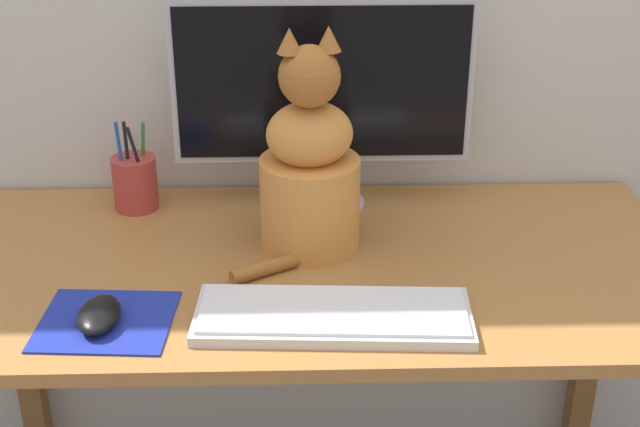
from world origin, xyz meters
The scene contains 7 objects.
desk centered at (0.00, 0.00, 0.62)m, with size 1.36×0.65×0.72m.
monitor centered at (0.03, 0.23, 0.96)m, with size 0.58×0.17×0.42m.
keyboard centered at (0.03, -0.20, 0.74)m, with size 0.45×0.18×0.02m.
mousepad_left centered at (-0.33, -0.19, 0.73)m, with size 0.22×0.20×0.00m.
computer_mouse_left centered at (-0.34, -0.20, 0.74)m, with size 0.07×0.11×0.03m.
cat centered at (0.00, 0.06, 0.88)m, with size 0.24×0.26×0.41m.
pen_cup centered at (-0.35, 0.23, 0.78)m, with size 0.09×0.09×0.18m.
Camera 1 is at (-0.02, -1.39, 1.50)m, focal length 50.00 mm.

